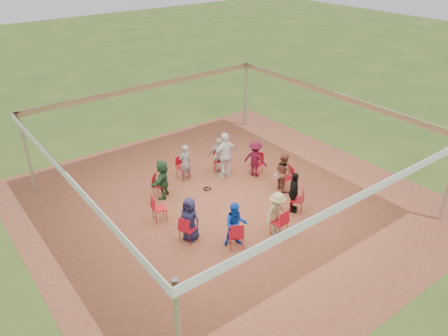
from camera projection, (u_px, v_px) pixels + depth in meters
ground at (226, 203)px, 15.19m from camera, size 80.00×80.00×0.00m
dirt_patch at (226, 203)px, 15.19m from camera, size 13.00×13.00×0.00m
tent at (227, 142)px, 14.06m from camera, size 10.33×10.33×3.00m
chair_0 at (286, 178)px, 15.85m from camera, size 0.52×0.51×0.90m
chair_1 at (256, 164)px, 16.81m from camera, size 0.57×0.56×0.90m
chair_2 at (219, 160)px, 17.06m from camera, size 0.59×0.59×0.90m
chair_3 at (183, 168)px, 16.52m from camera, size 0.46×0.48×0.90m
chair_4 at (160, 185)px, 15.39m from camera, size 0.61×0.61×0.90m
chair_5 at (159, 209)px, 14.10m from camera, size 0.52×0.51×0.90m
chair_6 at (188, 229)px, 13.14m from camera, size 0.57×0.56×0.90m
chair_7 at (236, 235)px, 12.89m from camera, size 0.59×0.59×0.90m
chair_8 at (279, 222)px, 13.43m from camera, size 0.46×0.48×0.90m
chair_9 at (297, 200)px, 14.56m from camera, size 0.61×0.61×0.90m
person_seated_0 at (284, 172)px, 15.68m from camera, size 0.55×0.77×1.44m
person_seated_1 at (255, 159)px, 16.59m from camera, size 0.79×1.04×1.44m
person_seated_2 at (219, 155)px, 16.83m from camera, size 0.95×0.80×1.44m
person_seated_3 at (185, 163)px, 16.31m from camera, size 0.55×0.39×1.44m
person_seated_4 at (163, 179)px, 15.24m from camera, size 1.33×1.26×1.44m
person_seated_5 at (190, 219)px, 13.10m from camera, size 0.64×0.80×1.44m
person_seated_6 at (236, 225)px, 12.86m from camera, size 0.81×0.70×1.44m
person_seated_7 at (277, 213)px, 13.38m from camera, size 0.97×0.55×1.44m
person_seated_8 at (294, 192)px, 14.45m from camera, size 0.92×0.88×1.44m
standing_person at (225, 155)px, 16.42m from camera, size 1.11×0.64×1.82m
cable_coil at (207, 189)px, 16.00m from camera, size 0.37×0.37×0.03m
laptop at (280, 174)px, 15.64m from camera, size 0.31×0.36×0.22m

